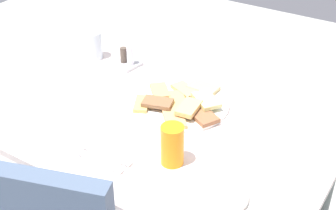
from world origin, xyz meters
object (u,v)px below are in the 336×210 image
(pide_platter, at_px, (180,102))
(fork, at_px, (107,155))
(spoon, at_px, (99,162))
(paper_napkin, at_px, (103,159))
(salad_plate_greens, at_px, (223,198))
(soda_can, at_px, (172,145))
(drinking_glass, at_px, (93,45))
(condiment_caddy, at_px, (127,60))
(dining_table, at_px, (161,141))

(pide_platter, xyz_separation_m, fork, (0.03, 0.35, -0.01))
(spoon, bearing_deg, paper_napkin, -89.58)
(salad_plate_greens, relative_size, spoon, 1.32)
(pide_platter, distance_m, fork, 0.35)
(soda_can, relative_size, fork, 0.73)
(pide_platter, xyz_separation_m, salad_plate_greens, (-0.33, 0.34, 0.00))
(paper_napkin, xyz_separation_m, spoon, (-0.00, 0.02, 0.00))
(soda_can, height_order, drinking_glass, soda_can)
(fork, bearing_deg, condiment_caddy, -61.25)
(soda_can, bearing_deg, drinking_glass, -32.34)
(paper_napkin, distance_m, fork, 0.02)
(drinking_glass, xyz_separation_m, paper_napkin, (-0.44, 0.49, -0.05))
(pide_platter, distance_m, condiment_caddy, 0.35)
(paper_napkin, height_order, fork, fork)
(paper_napkin, bearing_deg, pide_platter, -95.22)
(soda_can, xyz_separation_m, fork, (0.17, 0.08, -0.06))
(salad_plate_greens, height_order, paper_napkin, salad_plate_greens)
(dining_table, height_order, salad_plate_greens, salad_plate_greens)
(paper_napkin, bearing_deg, spoon, 90.00)
(drinking_glass, xyz_separation_m, fork, (-0.44, 0.47, -0.05))
(salad_plate_greens, relative_size, soda_can, 1.77)
(fork, bearing_deg, paper_napkin, 88.13)
(dining_table, height_order, pide_platter, pide_platter)
(dining_table, bearing_deg, drinking_glass, -25.40)
(drinking_glass, bearing_deg, salad_plate_greens, 150.54)
(salad_plate_greens, height_order, spoon, salad_plate_greens)
(condiment_caddy, bearing_deg, pide_platter, 156.87)
(drinking_glass, distance_m, fork, 0.65)
(soda_can, distance_m, spoon, 0.21)
(drinking_glass, distance_m, paper_napkin, 0.66)
(pide_platter, height_order, drinking_glass, drinking_glass)
(drinking_glass, height_order, fork, drinking_glass)
(salad_plate_greens, relative_size, drinking_glass, 1.98)
(salad_plate_greens, relative_size, fork, 1.30)
(soda_can, relative_size, paper_napkin, 1.11)
(pide_platter, height_order, condiment_caddy, condiment_caddy)
(soda_can, distance_m, fork, 0.20)
(fork, bearing_deg, dining_table, -97.43)
(dining_table, xyz_separation_m, salad_plate_greens, (-0.34, 0.24, 0.11))
(spoon, distance_m, condiment_caddy, 0.60)
(salad_plate_greens, bearing_deg, dining_table, -34.51)
(pide_platter, distance_m, paper_napkin, 0.37)
(pide_platter, xyz_separation_m, paper_napkin, (0.03, 0.37, -0.01))
(spoon, bearing_deg, pide_platter, -94.55)
(fork, bearing_deg, drinking_glass, -48.52)
(dining_table, height_order, spoon, spoon)
(soda_can, height_order, fork, soda_can)
(drinking_glass, bearing_deg, fork, 133.34)
(soda_can, distance_m, condiment_caddy, 0.61)
(salad_plate_greens, bearing_deg, drinking_glass, -29.46)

